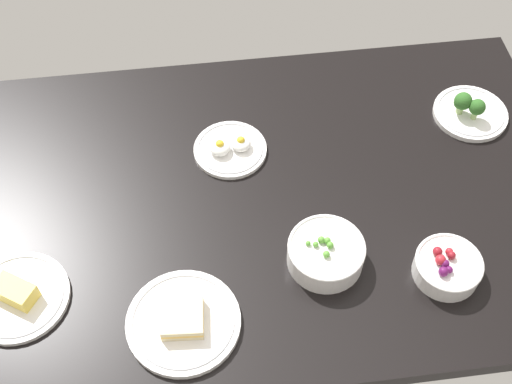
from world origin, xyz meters
The scene contains 7 objects.
dining_table centered at (0.00, 0.00, 2.00)cm, with size 147.36×90.62×4.00cm, color black.
plate_eggs centered at (4.41, -14.15, 5.14)cm, with size 17.42×17.42×4.71cm.
bowl_peas centered at (-12.34, 18.25, 7.12)cm, with size 16.26×16.26×6.96cm.
plate_broccoli centered at (-55.44, -18.08, 5.90)cm, with size 18.28×18.28×7.55cm.
plate_cheese centered at (51.19, 19.17, 5.16)cm, with size 20.80×20.80×5.02cm.
bowl_berries centered at (-36.67, 24.42, 6.73)cm, with size 14.03×14.03×6.69cm.
plate_sandwich centered at (18.20, 28.98, 5.28)cm, with size 22.90×22.90×4.63cm.
Camera 1 is at (11.03, 86.69, 126.10)cm, focal length 46.49 mm.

